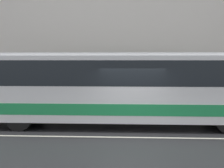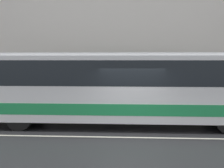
% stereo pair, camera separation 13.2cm
% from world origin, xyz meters
% --- Properties ---
extents(ground_plane, '(60.00, 60.00, 0.00)m').
position_xyz_m(ground_plane, '(0.00, 0.00, 0.00)').
color(ground_plane, '#262628').
extents(sidewalk, '(60.00, 2.33, 0.18)m').
position_xyz_m(sidewalk, '(0.00, 5.16, 0.09)').
color(sidewalk, '#A09E99').
rests_on(sidewalk, ground_plane).
extents(building_facade, '(60.00, 0.35, 12.27)m').
position_xyz_m(building_facade, '(0.00, 6.47, 5.93)').
color(building_facade, silver).
rests_on(building_facade, ground_plane).
extents(lane_stripe, '(54.00, 0.14, 0.01)m').
position_xyz_m(lane_stripe, '(0.00, 0.00, 0.00)').
color(lane_stripe, beige).
rests_on(lane_stripe, ground_plane).
extents(transit_bus, '(12.21, 2.48, 3.11)m').
position_xyz_m(transit_bus, '(-0.79, 1.89, 1.75)').
color(transit_bus, white).
rests_on(transit_bus, ground_plane).
extents(pedestrian_waiting, '(0.36, 0.36, 1.72)m').
position_xyz_m(pedestrian_waiting, '(-4.38, 5.29, 0.98)').
color(pedestrian_waiting, '#333338').
rests_on(pedestrian_waiting, sidewalk).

